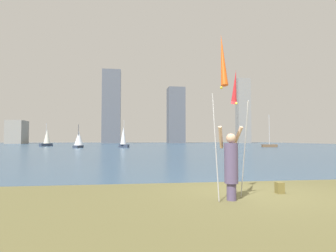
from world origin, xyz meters
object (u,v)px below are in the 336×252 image
Objects in this scene: sailboat_1 at (123,137)px; sailboat_5 at (79,139)px; person at (231,163)px; sailboat_2 at (269,145)px; kite_flag_left at (222,64)px; kite_flag_right at (235,91)px; sailboat_6 at (47,138)px; bag at (280,188)px.

sailboat_1 is 7.64m from sailboat_5.
person is at bearing -75.99° from sailboat_5.
sailboat_1 is 26.69m from sailboat_2.
sailboat_2 is (23.63, 43.12, -2.84)m from kite_flag_left.
sailboat_5 reaches higher than kite_flag_right.
sailboat_6 is at bearing 109.77° from kite_flag_right.
sailboat_6 reaches higher than kite_flag_right.
kite_flag_right is 43.38m from sailboat_1.
kite_flag_right is (0.37, 0.61, 1.90)m from person.
kite_flag_right is 58.48m from sailboat_6.
kite_flag_right is at bearing 56.51° from kite_flag_left.
sailboat_2 reaches higher than kite_flag_right.
person is 0.54× the size of kite_flag_right.
sailboat_2 is at bearing 61.41° from kite_flag_right.
person is 0.37× the size of sailboat_1.
kite_flag_left is 44.44m from sailboat_1.
kite_flag_left is at bearing -118.73° from sailboat_2.
sailboat_1 is (-3.73, 43.21, -0.98)m from kite_flag_right.
bag is 43.47m from sailboat_1.
kite_flag_right reaches higher than person.
sailboat_6 is (-16.05, 11.82, -0.07)m from sailboat_1.
kite_flag_right is at bearing -85.07° from sailboat_1.
sailboat_5 is 14.33m from sailboat_6.
bag is at bearing 29.60° from person.
sailboat_1 reaches higher than sailboat_6.
sailboat_1 is at bearing -36.37° from sailboat_6.
sailboat_1 is 19.93m from sailboat_6.
bag is 58.88m from sailboat_6.
bag is at bearing -73.80° from sailboat_5.
sailboat_5 is (-34.25, 1.43, 1.07)m from sailboat_2.
sailboat_5 is (-10.62, 44.55, -1.77)m from kite_flag_left.
sailboat_5 is at bearing -54.02° from sailboat_6.
sailboat_1 is at bearing 94.93° from kite_flag_right.
bag is at bearing 2.35° from kite_flag_right.
kite_flag_right is 44.91m from sailboat_5.
sailboat_5 is at bearing 106.20° from bag.
sailboat_2 is at bearing -16.97° from sailboat_6.
kite_flag_left is 0.97× the size of sailboat_5.
sailboat_1 reaches higher than kite_flag_right.
kite_flag_left is 3.81m from bag.
sailboat_5 is at bearing 177.61° from sailboat_2.
sailboat_1 is at bearing 96.58° from bag.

